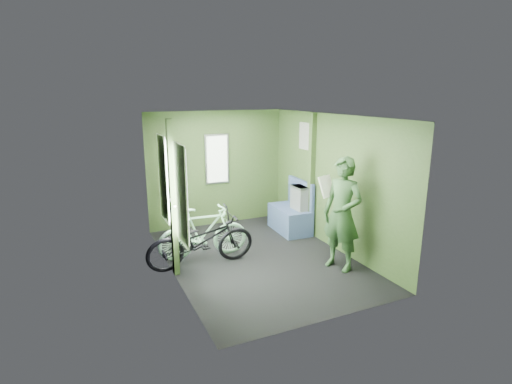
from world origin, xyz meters
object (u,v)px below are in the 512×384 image
bicycle_black (202,267)px  waste_box (301,210)px  passenger (342,214)px  bench_seat (291,216)px  bicycle_mint (204,258)px

bicycle_black → waste_box: (2.20, 0.71, 0.47)m
passenger → bench_seat: size_ratio=1.73×
passenger → waste_box: passenger is taller
bicycle_mint → passenger: size_ratio=0.85×
bicycle_mint → passenger: (1.80, -1.23, 0.87)m
waste_box → bench_seat: bench_seat is taller
bench_seat → bicycle_black: bearing=-154.4°
bicycle_black → passenger: size_ratio=0.98×
waste_box → bench_seat: size_ratio=0.93×
bicycle_black → waste_box: 2.36m
bench_seat → waste_box: bearing=-55.7°
passenger → waste_box: 1.69m
bicycle_black → bicycle_mint: bearing=-22.2°
bicycle_mint → waste_box: waste_box is taller
bicycle_mint → waste_box: (2.07, 0.39, 0.47)m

